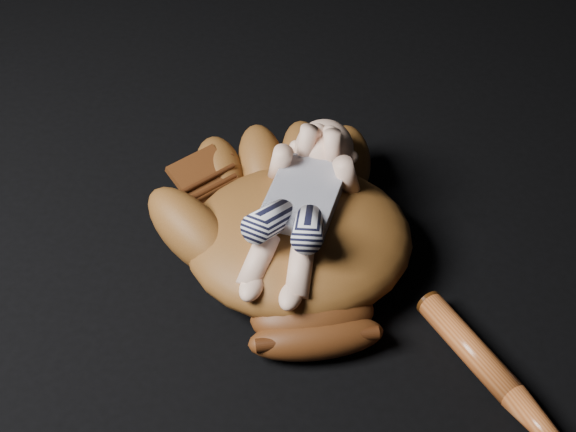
# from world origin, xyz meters

# --- Properties ---
(baseball_glove) EXTENTS (0.56, 0.60, 0.15)m
(baseball_glove) POSITION_xyz_m (-0.11, 0.13, 0.08)
(baseball_glove) COLOR #5C3313
(baseball_glove) RESTS_ON ground
(newborn_baby) EXTENTS (0.21, 0.38, 0.15)m
(newborn_baby) POSITION_xyz_m (-0.11, 0.13, 0.13)
(newborn_baby) COLOR #E5B193
(newborn_baby) RESTS_ON baseball_glove
(baseball_bat) EXTENTS (0.30, 0.36, 0.04)m
(baseball_bat) POSITION_xyz_m (0.23, -0.10, 0.02)
(baseball_bat) COLOR #A64E20
(baseball_bat) RESTS_ON ground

